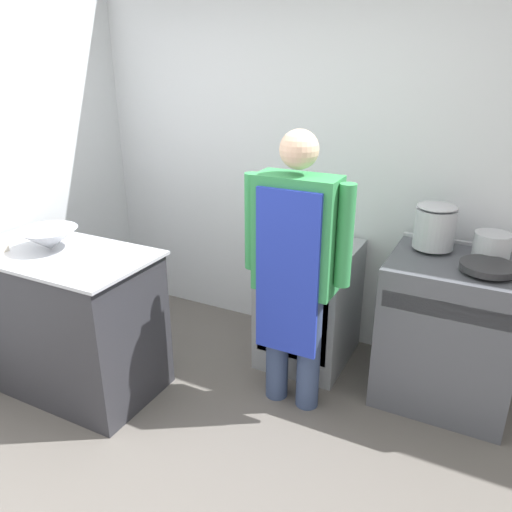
% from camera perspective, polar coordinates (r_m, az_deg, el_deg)
% --- Properties ---
extents(ground_plane, '(14.00, 14.00, 0.00)m').
position_cam_1_polar(ground_plane, '(2.81, -12.81, -24.91)').
color(ground_plane, '#5B5651').
extents(wall_back, '(8.00, 0.05, 2.70)m').
position_cam_1_polar(wall_back, '(3.65, 4.89, 11.06)').
color(wall_back, silver).
rests_on(wall_back, ground_plane).
extents(wall_left, '(0.05, 8.00, 2.70)m').
position_cam_1_polar(wall_left, '(3.91, -24.19, 9.98)').
color(wall_left, silver).
rests_on(wall_left, ground_plane).
extents(prep_counter, '(1.18, 0.65, 0.93)m').
position_cam_1_polar(prep_counter, '(3.41, -20.69, -6.89)').
color(prep_counter, '#2D2D33').
rests_on(prep_counter, ground_plane).
extents(stove, '(0.77, 0.67, 0.94)m').
position_cam_1_polar(stove, '(3.30, 21.09, -7.98)').
color(stove, '#4C4F56').
rests_on(stove, ground_plane).
extents(fridge_unit, '(0.58, 0.66, 0.84)m').
position_cam_1_polar(fridge_unit, '(3.52, 6.12, -5.46)').
color(fridge_unit, '#93999E').
rests_on(fridge_unit, ground_plane).
extents(person_cook, '(0.64, 0.24, 1.68)m').
position_cam_1_polar(person_cook, '(2.82, 4.50, -0.48)').
color(person_cook, '#38476B').
rests_on(person_cook, ground_plane).
extents(mixing_bowl, '(0.35, 0.35, 0.13)m').
position_cam_1_polar(mixing_bowl, '(3.27, -22.56, 1.81)').
color(mixing_bowl, '#B2B5BC').
rests_on(mixing_bowl, prep_counter).
extents(stock_pot, '(0.24, 0.24, 0.28)m').
position_cam_1_polar(stock_pot, '(3.19, 19.79, 3.32)').
color(stock_pot, '#B2B5BC').
rests_on(stock_pot, stove).
extents(saute_pan, '(0.29, 0.29, 0.04)m').
position_cam_1_polar(saute_pan, '(2.99, 24.97, -1.14)').
color(saute_pan, '#262628').
rests_on(saute_pan, stove).
extents(sauce_pot, '(0.21, 0.21, 0.14)m').
position_cam_1_polar(sauce_pot, '(3.19, 25.38, 1.17)').
color(sauce_pot, '#B2B5BC').
rests_on(sauce_pot, stove).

